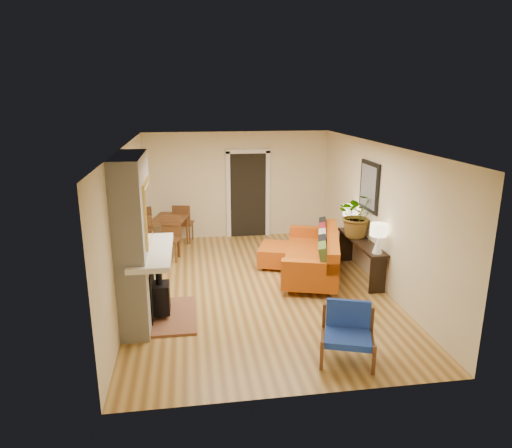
{
  "coord_description": "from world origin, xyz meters",
  "views": [
    {
      "loc": [
        -1.19,
        -7.76,
        3.4
      ],
      "look_at": [
        0.0,
        0.2,
        1.15
      ],
      "focal_mm": 32.0,
      "sensor_mm": 36.0,
      "label": 1
    }
  ],
  "objects_px": {
    "ottoman": "(280,254)",
    "blue_chair": "(348,329)",
    "console_table": "(361,248)",
    "lamp_near": "(378,235)",
    "lamp_far": "(350,215)",
    "houseplant": "(358,215)",
    "dining_table": "(173,224)",
    "sofa": "(316,255)"
  },
  "relations": [
    {
      "from": "dining_table",
      "to": "houseplant",
      "type": "relative_size",
      "value": 2.0
    },
    {
      "from": "console_table",
      "to": "lamp_far",
      "type": "distance_m",
      "value": 0.85
    },
    {
      "from": "sofa",
      "to": "ottoman",
      "type": "bearing_deg",
      "value": 135.63
    },
    {
      "from": "sofa",
      "to": "ottoman",
      "type": "height_order",
      "value": "sofa"
    },
    {
      "from": "sofa",
      "to": "console_table",
      "type": "distance_m",
      "value": 0.88
    },
    {
      "from": "ottoman",
      "to": "houseplant",
      "type": "xyz_separation_m",
      "value": [
        1.43,
        -0.52,
        0.93
      ]
    },
    {
      "from": "lamp_near",
      "to": "dining_table",
      "type": "bearing_deg",
      "value": 141.96
    },
    {
      "from": "console_table",
      "to": "lamp_far",
      "type": "relative_size",
      "value": 3.43
    },
    {
      "from": "ottoman",
      "to": "lamp_far",
      "type": "distance_m",
      "value": 1.66
    },
    {
      "from": "lamp_far",
      "to": "sofa",
      "type": "bearing_deg",
      "value": -148.45
    },
    {
      "from": "dining_table",
      "to": "houseplant",
      "type": "xyz_separation_m",
      "value": [
        3.64,
        -1.86,
        0.56
      ]
    },
    {
      "from": "blue_chair",
      "to": "houseplant",
      "type": "height_order",
      "value": "houseplant"
    },
    {
      "from": "blue_chair",
      "to": "houseplant",
      "type": "distance_m",
      "value": 3.31
    },
    {
      "from": "ottoman",
      "to": "lamp_near",
      "type": "relative_size",
      "value": 1.97
    },
    {
      "from": "blue_chair",
      "to": "console_table",
      "type": "height_order",
      "value": "blue_chair"
    },
    {
      "from": "console_table",
      "to": "lamp_near",
      "type": "distance_m",
      "value": 0.89
    },
    {
      "from": "lamp_near",
      "to": "lamp_far",
      "type": "distance_m",
      "value": 1.44
    },
    {
      "from": "blue_chair",
      "to": "dining_table",
      "type": "bearing_deg",
      "value": 116.6
    },
    {
      "from": "ottoman",
      "to": "console_table",
      "type": "bearing_deg",
      "value": -28.03
    },
    {
      "from": "lamp_near",
      "to": "ottoman",
      "type": "bearing_deg",
      "value": 133.69
    },
    {
      "from": "console_table",
      "to": "lamp_far",
      "type": "height_order",
      "value": "lamp_far"
    },
    {
      "from": "sofa",
      "to": "dining_table",
      "type": "bearing_deg",
      "value": 145.46
    },
    {
      "from": "console_table",
      "to": "lamp_near",
      "type": "xyz_separation_m",
      "value": [
        0.0,
        -0.74,
        0.49
      ]
    },
    {
      "from": "ottoman",
      "to": "dining_table",
      "type": "bearing_deg",
      "value": 148.62
    },
    {
      "from": "houseplant",
      "to": "lamp_near",
      "type": "bearing_deg",
      "value": -89.42
    },
    {
      "from": "lamp_near",
      "to": "blue_chair",
      "type": "bearing_deg",
      "value": -121.62
    },
    {
      "from": "blue_chair",
      "to": "console_table",
      "type": "distance_m",
      "value": 2.99
    },
    {
      "from": "sofa",
      "to": "lamp_far",
      "type": "bearing_deg",
      "value": 31.55
    },
    {
      "from": "ottoman",
      "to": "houseplant",
      "type": "bearing_deg",
      "value": -19.92
    },
    {
      "from": "console_table",
      "to": "houseplant",
      "type": "distance_m",
      "value": 0.65
    },
    {
      "from": "ottoman",
      "to": "console_table",
      "type": "relative_size",
      "value": 0.57
    },
    {
      "from": "ottoman",
      "to": "lamp_far",
      "type": "height_order",
      "value": "lamp_far"
    },
    {
      "from": "console_table",
      "to": "houseplant",
      "type": "height_order",
      "value": "houseplant"
    },
    {
      "from": "blue_chair",
      "to": "dining_table",
      "type": "height_order",
      "value": "dining_table"
    },
    {
      "from": "ottoman",
      "to": "blue_chair",
      "type": "height_order",
      "value": "blue_chair"
    },
    {
      "from": "dining_table",
      "to": "lamp_far",
      "type": "relative_size",
      "value": 3.32
    },
    {
      "from": "lamp_near",
      "to": "houseplant",
      "type": "bearing_deg",
      "value": 90.58
    },
    {
      "from": "blue_chair",
      "to": "houseplant",
      "type": "relative_size",
      "value": 0.98
    },
    {
      "from": "sofa",
      "to": "ottoman",
      "type": "xyz_separation_m",
      "value": [
        -0.6,
        0.58,
        -0.16
      ]
    },
    {
      "from": "sofa",
      "to": "console_table",
      "type": "height_order",
      "value": "sofa"
    },
    {
      "from": "sofa",
      "to": "ottoman",
      "type": "relative_size",
      "value": 2.38
    },
    {
      "from": "dining_table",
      "to": "blue_chair",
      "type": "bearing_deg",
      "value": -63.4
    }
  ]
}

